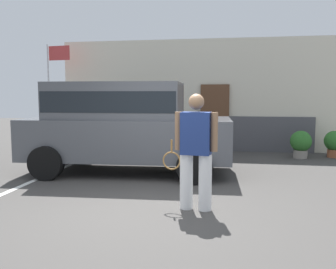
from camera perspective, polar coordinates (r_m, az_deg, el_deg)
name	(u,v)px	position (r m, az deg, el deg)	size (l,w,h in m)	color
ground_plane	(152,210)	(5.84, -2.45, -11.56)	(40.00, 40.00, 0.00)	#423F3D
parking_stripe_0	(35,180)	(8.22, -19.97, -6.67)	(0.12, 4.40, 0.01)	silver
house_frontage	(195,98)	(11.98, 4.23, 5.62)	(8.79, 0.40, 3.53)	beige
parked_suv	(124,123)	(8.43, -6.88, 1.83)	(4.70, 2.38, 2.05)	#4C4F54
tennis_player_man	(196,150)	(5.67, 4.31, -2.48)	(0.91, 0.32, 1.80)	white
potted_plant_by_porch	(301,143)	(10.96, 19.90, -1.25)	(0.59, 0.59, 0.78)	gray
potted_plant_secondary	(334,143)	(11.47, 24.41, -1.16)	(0.58, 0.58, 0.76)	#9E5638
flag_pole	(53,78)	(12.49, -17.33, 8.37)	(0.80, 0.12, 3.37)	silver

